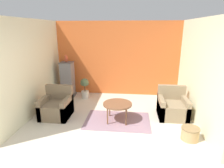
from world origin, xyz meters
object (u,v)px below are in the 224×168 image
Objects in this scene: coffee_table at (118,105)px; armchair_left at (57,107)px; potted_plant at (85,87)px; wicker_basket at (190,133)px; birdcage at (68,80)px; armchair_right at (172,107)px; parrot at (66,59)px.

armchair_left is at bearing 176.50° from coffee_table.
armchair_left is 1.15× the size of potted_plant.
wicker_basket is at bearing -13.43° from armchair_left.
wicker_basket is at bearing -34.30° from birdcage.
birdcage reaches higher than armchair_left.
potted_plant is at bearing 73.33° from armchair_left.
armchair_right is 2.97m from potted_plant.
armchair_right is (1.48, 0.42, -0.18)m from coffee_table.
birdcage is 3.16× the size of wicker_basket.
coffee_table is at bearing -164.18° from armchair_right.
coffee_table is 0.91× the size of armchair_right.
potted_plant reaches higher than coffee_table.
parrot is at bearing 164.54° from potted_plant.
armchair_left is at bearing -82.27° from birdcage.
coffee_table is 0.61× the size of birdcage.
armchair_right is at bearing -22.57° from potted_plant.
coffee_table is at bearing -42.25° from parrot.
parrot is at bearing 137.75° from coffee_table.
potted_plant is (-1.26, 1.56, -0.06)m from coffee_table.
parrot reaches higher than coffee_table.
potted_plant is at bearing 128.92° from coffee_table.
wicker_basket is at bearing -22.83° from coffee_table.
coffee_table is 1.55m from armchair_right.
armchair_left is 2.10× the size of wicker_basket.
coffee_table is at bearing -42.22° from birdcage.
armchair_right is 0.66× the size of birdcage.
armchair_right is at bearing 98.63° from wicker_basket.
wicker_basket is at bearing -34.33° from parrot.
potted_plant reaches higher than wicker_basket.
armchair_left is 1.68m from birdcage.
parrot reaches higher than armchair_right.
birdcage is at bearing 137.78° from coffee_table.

